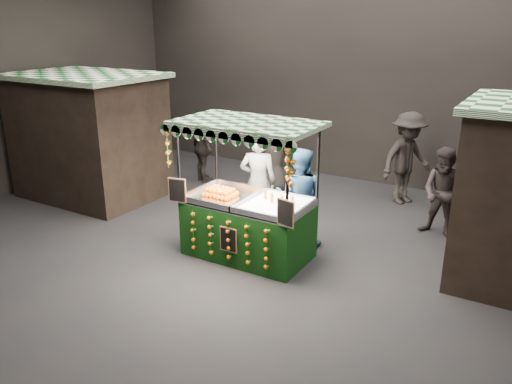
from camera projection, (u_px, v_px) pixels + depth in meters
The scene contains 11 objects.
ground at pixel (240, 257), 8.18m from camera, with size 12.00×12.00×0.00m, color black.
market_hall at pixel (238, 39), 7.09m from camera, with size 12.10×10.10×5.05m.
neighbour_stall_left at pixel (89, 136), 10.71m from camera, with size 3.00×2.20×2.60m.
juice_stall at pixel (247, 217), 8.02m from camera, with size 2.27×1.33×2.20m.
vendor_grey at pixel (258, 182), 9.02m from camera, with size 0.77×0.64×1.79m.
vendor_blue at pixel (299, 197), 8.42m from camera, with size 0.94×0.81×1.68m.
shopper_0 at pixel (155, 151), 10.96m from camera, with size 0.70×0.48×1.87m.
shopper_1 at pixel (444, 193), 8.74m from camera, with size 0.88×0.74×1.60m.
shopper_2 at pixel (203, 148), 11.76m from camera, with size 1.02×0.84×1.63m.
shopper_3 at pixel (407, 158), 10.34m from camera, with size 1.23×1.42×1.90m.
shopper_4 at pixel (274, 159), 11.02m from camera, with size 0.88×0.76×1.53m.
Camera 1 is at (4.02, -6.22, 3.65)m, focal length 35.64 mm.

